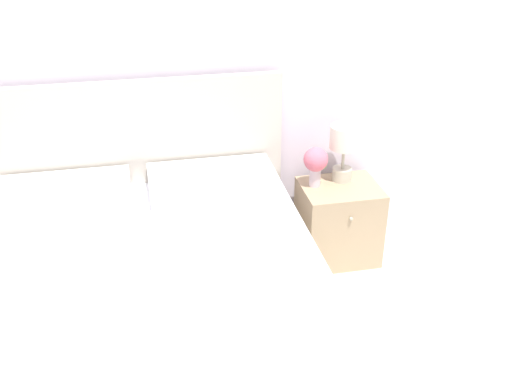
{
  "coord_description": "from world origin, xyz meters",
  "views": [
    {
      "loc": [
        0.03,
        -3.39,
        2.22
      ],
      "look_at": [
        0.62,
        -0.57,
        0.72
      ],
      "focal_mm": 42.0,
      "sensor_mm": 36.0,
      "label": 1
    }
  ],
  "objects_px": {
    "bed": "(151,311)",
    "table_lamp": "(344,145)",
    "flower_vase": "(316,162)",
    "nightstand": "(338,222)"
  },
  "relations": [
    {
      "from": "bed",
      "to": "table_lamp",
      "type": "xyz_separation_m",
      "value": [
        1.27,
        0.83,
        0.44
      ]
    },
    {
      "from": "table_lamp",
      "to": "flower_vase",
      "type": "relative_size",
      "value": 1.44
    },
    {
      "from": "nightstand",
      "to": "flower_vase",
      "type": "distance_m",
      "value": 0.45
    },
    {
      "from": "bed",
      "to": "flower_vase",
      "type": "relative_size",
      "value": 8.06
    },
    {
      "from": "bed",
      "to": "table_lamp",
      "type": "bearing_deg",
      "value": 33.03
    },
    {
      "from": "table_lamp",
      "to": "flower_vase",
      "type": "height_order",
      "value": "table_lamp"
    },
    {
      "from": "bed",
      "to": "nightstand",
      "type": "xyz_separation_m",
      "value": [
        1.23,
        0.74,
        -0.06
      ]
    },
    {
      "from": "nightstand",
      "to": "table_lamp",
      "type": "distance_m",
      "value": 0.51
    },
    {
      "from": "nightstand",
      "to": "flower_vase",
      "type": "bearing_deg",
      "value": 162.28
    },
    {
      "from": "table_lamp",
      "to": "flower_vase",
      "type": "distance_m",
      "value": 0.21
    }
  ]
}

